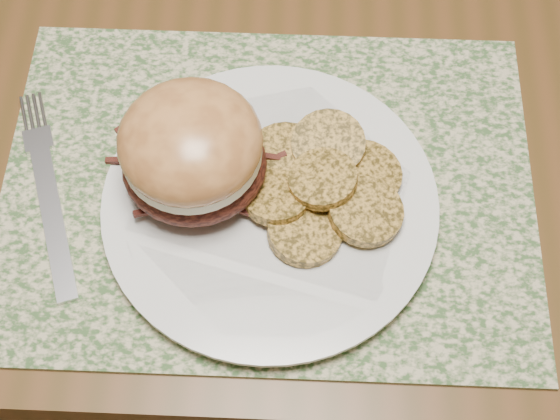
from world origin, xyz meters
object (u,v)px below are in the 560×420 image
object	(u,v)px
pork_sandwich	(192,151)
fork	(48,190)
dining_table	(158,17)
dinner_plate	(270,205)

from	to	relation	value
pork_sandwich	fork	size ratio (longest dim) A/B	0.60
dining_table	fork	world-z (taller)	fork
dining_table	dinner_plate	size ratio (longest dim) A/B	5.77
fork	dining_table	bearing A→B (deg)	60.13
dining_table	pork_sandwich	xyz separation A→B (m)	(0.08, -0.26, 0.14)
pork_sandwich	fork	distance (m)	0.14
fork	dinner_plate	bearing A→B (deg)	-22.10
dining_table	pork_sandwich	distance (m)	0.31
pork_sandwich	fork	xyz separation A→B (m)	(-0.13, -0.01, -0.06)
dining_table	fork	xyz separation A→B (m)	(-0.05, -0.27, 0.09)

